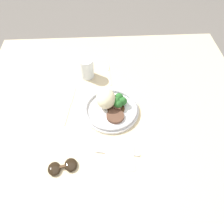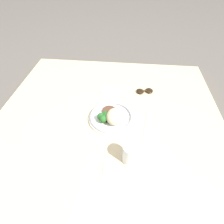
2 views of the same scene
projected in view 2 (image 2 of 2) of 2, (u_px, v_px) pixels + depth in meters
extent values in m
plane|color=#5B5651|center=(109.00, 122.00, 1.01)|extent=(8.00, 8.00, 0.00)
cube|color=beige|center=(109.00, 119.00, 0.99)|extent=(1.20, 1.26, 0.05)
cube|color=white|center=(111.00, 94.00, 1.12)|extent=(0.14, 0.12, 0.00)
cylinder|color=white|center=(111.00, 118.00, 0.96)|extent=(0.25, 0.25, 0.01)
torus|color=#B2B2B7|center=(111.00, 116.00, 0.95)|extent=(0.23, 0.23, 0.01)
ellipsoid|color=beige|center=(115.00, 117.00, 0.90)|extent=(0.10, 0.09, 0.08)
cylinder|color=brown|center=(108.00, 111.00, 0.98)|extent=(0.08, 0.08, 0.01)
cylinder|color=#51331E|center=(107.00, 117.00, 0.95)|extent=(0.08, 0.08, 0.00)
cube|color=brown|center=(106.00, 116.00, 0.95)|extent=(0.03, 0.03, 0.02)
cube|color=brown|center=(107.00, 116.00, 0.94)|extent=(0.03, 0.03, 0.02)
cube|color=brown|center=(106.00, 115.00, 0.95)|extent=(0.03, 0.03, 0.02)
cube|color=brown|center=(107.00, 116.00, 0.95)|extent=(0.02, 0.02, 0.02)
cylinder|color=#568442|center=(101.00, 119.00, 0.94)|extent=(0.01, 0.01, 0.01)
sphere|color=#286628|center=(101.00, 116.00, 0.92)|extent=(0.04, 0.04, 0.04)
cylinder|color=#568442|center=(103.00, 122.00, 0.92)|extent=(0.01, 0.01, 0.01)
sphere|color=#286628|center=(103.00, 119.00, 0.91)|extent=(0.04, 0.04, 0.04)
cylinder|color=#568442|center=(103.00, 119.00, 0.94)|extent=(0.01, 0.01, 0.01)
sphere|color=#286628|center=(103.00, 116.00, 0.93)|extent=(0.04, 0.04, 0.04)
cylinder|color=#568442|center=(106.00, 119.00, 0.94)|extent=(0.01, 0.01, 0.02)
sphere|color=#286628|center=(106.00, 116.00, 0.92)|extent=(0.04, 0.04, 0.04)
cylinder|color=#568442|center=(105.00, 117.00, 0.95)|extent=(0.01, 0.01, 0.01)
sphere|color=#286628|center=(105.00, 114.00, 0.93)|extent=(0.04, 0.04, 0.04)
cylinder|color=orange|center=(130.00, 155.00, 0.76)|extent=(0.06, 0.06, 0.07)
cylinder|color=silver|center=(130.00, 153.00, 0.75)|extent=(0.07, 0.07, 0.10)
cube|color=silver|center=(107.00, 93.00, 1.12)|extent=(0.03, 0.10, 0.00)
cube|color=silver|center=(120.00, 96.00, 1.10)|extent=(0.03, 0.06, 0.00)
cube|color=silver|center=(146.00, 121.00, 0.95)|extent=(0.13, 0.03, 0.00)
cube|color=silver|center=(144.00, 136.00, 0.88)|extent=(0.09, 0.03, 0.00)
cube|color=silver|center=(106.00, 152.00, 0.81)|extent=(0.10, 0.01, 0.00)
ellipsoid|color=silver|center=(105.00, 169.00, 0.75)|extent=(0.06, 0.02, 0.01)
ellipsoid|color=black|center=(140.00, 91.00, 1.12)|extent=(0.06, 0.06, 0.02)
ellipsoid|color=black|center=(149.00, 91.00, 1.13)|extent=(0.06, 0.06, 0.02)
cube|color=#472D19|center=(145.00, 91.00, 1.12)|extent=(0.01, 0.02, 0.00)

